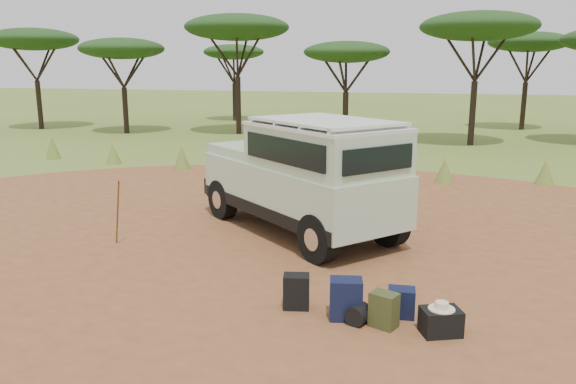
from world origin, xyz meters
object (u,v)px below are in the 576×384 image
(walking_staff, at_px, (118,213))
(hard_case, at_px, (441,322))
(backpack_navy, at_px, (346,299))
(backpack_olive, at_px, (384,310))
(safari_vehicle, at_px, (304,178))
(duffel_navy, at_px, (401,303))
(backpack_black, at_px, (296,292))

(walking_staff, bearing_deg, hard_case, -81.04)
(backpack_navy, bearing_deg, backpack_olive, -23.89)
(walking_staff, relative_size, hard_case, 2.65)
(safari_vehicle, height_order, walking_staff, safari_vehicle)
(backpack_olive, xyz_separation_m, duffel_navy, (0.20, 0.41, -0.03))
(backpack_black, distance_m, backpack_olive, 1.37)
(backpack_black, xyz_separation_m, backpack_navy, (0.78, -0.15, 0.04))
(backpack_olive, height_order, duffel_navy, backpack_olive)
(walking_staff, relative_size, backpack_black, 2.61)
(backpack_navy, bearing_deg, safari_vehicle, 100.39)
(backpack_navy, relative_size, hard_case, 1.16)
(backpack_navy, bearing_deg, hard_case, -17.65)
(safari_vehicle, height_order, duffel_navy, safari_vehicle)
(backpack_black, xyz_separation_m, duffel_navy, (1.55, 0.15, -0.05))
(duffel_navy, bearing_deg, walking_staff, 157.46)
(hard_case, bearing_deg, safari_vehicle, 102.11)
(backpack_olive, bearing_deg, walking_staff, 179.72)
(walking_staff, height_order, backpack_navy, walking_staff)
(safari_vehicle, distance_m, hard_case, 5.23)
(safari_vehicle, distance_m, backpack_black, 4.08)
(safari_vehicle, bearing_deg, backpack_black, -37.12)
(safari_vehicle, bearing_deg, duffel_navy, -16.93)
(walking_staff, bearing_deg, safari_vehicle, -32.65)
(walking_staff, xyz_separation_m, backpack_black, (4.31, -1.96, -0.42))
(safari_vehicle, height_order, backpack_olive, safari_vehicle)
(backpack_black, bearing_deg, duffel_navy, -7.61)
(backpack_black, height_order, duffel_navy, backpack_black)
(walking_staff, bearing_deg, backpack_navy, -84.40)
(backpack_navy, bearing_deg, walking_staff, 144.99)
(backpack_black, bearing_deg, backpack_navy, -23.97)
(backpack_black, distance_m, duffel_navy, 1.55)
(walking_staff, bearing_deg, backpack_black, -86.33)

